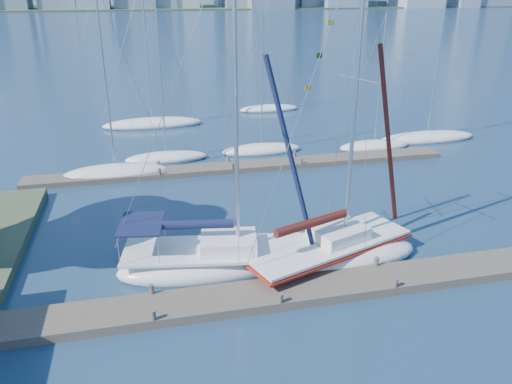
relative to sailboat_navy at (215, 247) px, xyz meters
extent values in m
plane|color=#17304B|center=(2.05, -2.90, -1.14)|extent=(700.00, 700.00, 0.00)
cube|color=#4D4338|center=(2.05, -2.90, -0.94)|extent=(26.00, 2.00, 0.40)
cube|color=#4D4338|center=(4.05, 13.10, -0.96)|extent=(30.00, 1.80, 0.36)
cube|color=#38472D|center=(2.05, 317.10, -1.14)|extent=(800.00, 100.00, 1.50)
ellipsoid|color=white|center=(0.00, 0.00, -0.88)|extent=(9.29, 4.33, 1.57)
cube|color=white|center=(0.00, 0.00, -0.14)|extent=(8.61, 4.00, 0.13)
cube|color=white|center=(0.62, -0.10, 0.22)|extent=(2.78, 2.28, 0.58)
cylinder|color=silver|center=(1.03, -0.17, 6.51)|extent=(0.19, 0.19, 13.21)
cylinder|color=silver|center=(-1.06, 0.17, 1.06)|extent=(4.20, 0.79, 0.10)
cylinder|color=#101636|center=(-1.06, 0.17, 1.16)|extent=(3.91, 1.04, 0.42)
cube|color=#101636|center=(-3.18, 0.52, 1.27)|extent=(2.26, 2.76, 0.08)
ellipsoid|color=white|center=(5.26, -0.51, -0.88)|extent=(9.36, 5.75, 1.56)
cube|color=white|center=(5.26, -0.51, -0.15)|extent=(8.66, 5.31, 0.12)
cube|color=white|center=(5.85, -0.30, 0.22)|extent=(2.99, 2.63, 0.57)
cylinder|color=silver|center=(6.24, -0.16, 6.69)|extent=(0.19, 0.19, 13.56)
cylinder|color=silver|center=(4.26, -0.87, 1.05)|extent=(4.00, 1.52, 0.10)
cylinder|color=#521911|center=(4.26, -0.87, 1.15)|extent=(3.79, 1.70, 0.42)
cube|color=maroon|center=(5.26, -0.51, -0.33)|extent=(8.88, 5.48, 0.10)
ellipsoid|color=white|center=(-4.85, 13.61, -0.92)|extent=(7.51, 4.82, 1.21)
cylinder|color=silver|center=(-4.85, 13.61, 5.70)|extent=(0.13, 0.13, 11.47)
ellipsoid|color=white|center=(-1.26, 16.27, -0.96)|extent=(6.41, 3.89, 0.96)
cylinder|color=silver|center=(-1.26, 16.27, 5.26)|extent=(0.10, 0.10, 11.04)
ellipsoid|color=white|center=(6.17, 16.57, -0.95)|extent=(6.35, 2.21, 1.02)
cylinder|color=silver|center=(6.17, 16.57, 4.51)|extent=(0.11, 0.11, 9.45)
ellipsoid|color=white|center=(15.24, 15.50, -0.96)|extent=(6.17, 3.62, 1.00)
cylinder|color=silver|center=(15.24, 15.50, 4.50)|extent=(0.11, 0.11, 9.47)
ellipsoid|color=white|center=(20.62, 16.59, -0.93)|extent=(8.63, 2.36, 1.15)
cylinder|color=silver|center=(20.62, 16.59, 6.59)|extent=(0.13, 0.13, 13.37)
ellipsoid|color=white|center=(-1.91, 26.46, -0.91)|extent=(9.45, 4.94, 1.23)
cylinder|color=silver|center=(-1.91, 26.46, 5.82)|extent=(0.13, 0.13, 11.67)
ellipsoid|color=white|center=(10.23, 30.26, -0.96)|extent=(6.52, 3.22, 0.96)
cylinder|color=silver|center=(10.23, 30.26, 5.21)|extent=(0.10, 0.10, 10.95)
camera|label=1|loc=(-2.65, -19.92, 10.97)|focal=35.00mm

